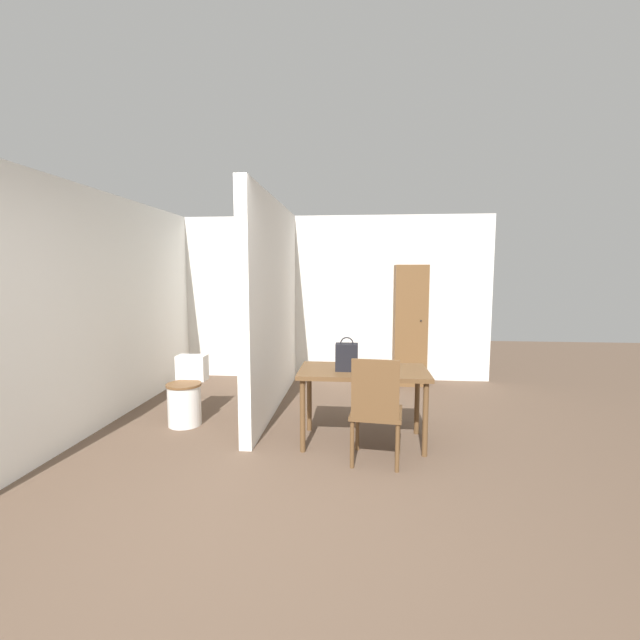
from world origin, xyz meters
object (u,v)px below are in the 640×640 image
object	(u,v)px
toilet	(186,396)
handbag	(347,357)
dining_table	(363,378)
wooden_cabinet	(410,325)
wooden_chair	(376,408)

from	to	relation	value
toilet	handbag	bearing A→B (deg)	-13.55
dining_table	handbag	xyz separation A→B (m)	(-0.16, -0.06, 0.21)
handbag	wooden_cabinet	world-z (taller)	wooden_cabinet
handbag	wooden_cabinet	size ratio (longest dim) A/B	0.18
wooden_cabinet	toilet	bearing A→B (deg)	-143.77
dining_table	toilet	bearing A→B (deg)	169.17
wooden_chair	toilet	xyz separation A→B (m)	(-2.02, 0.84, -0.19)
wooden_chair	toilet	distance (m)	2.20
dining_table	wooden_chair	distance (m)	0.51
toilet	dining_table	bearing A→B (deg)	-10.83
dining_table	toilet	xyz separation A→B (m)	(-1.92, 0.37, -0.33)
dining_table	wooden_cabinet	bearing A→B (deg)	72.84
toilet	wooden_cabinet	xyz separation A→B (m)	(2.62, 1.92, 0.57)
wooden_chair	handbag	distance (m)	0.61
handbag	wooden_chair	bearing A→B (deg)	-58.02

